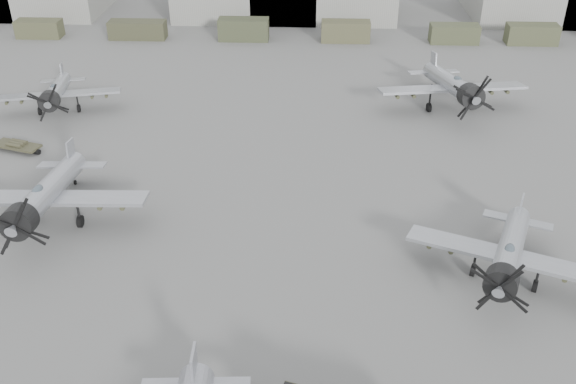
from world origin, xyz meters
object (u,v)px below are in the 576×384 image
aircraft_mid_2 (509,255)px  aircraft_far_1 (454,86)px  aircraft_mid_1 (44,196)px  aircraft_far_0 (56,92)px

aircraft_mid_2 → aircraft_far_1: size_ratio=0.86×
aircraft_mid_1 → aircraft_far_1: aircraft_far_1 is taller
aircraft_mid_2 → aircraft_far_1: (1.21, 24.34, 0.30)m
aircraft_mid_1 → aircraft_far_1: size_ratio=0.97×
aircraft_far_0 → aircraft_far_1: aircraft_far_1 is taller
aircraft_mid_1 → aircraft_far_0: bearing=105.7°
aircraft_mid_2 → aircraft_far_0: bearing=168.5°
aircraft_far_0 → aircraft_far_1: bearing=-9.5°
aircraft_mid_1 → aircraft_far_0: aircraft_mid_1 is taller
aircraft_mid_2 → aircraft_far_1: 24.37m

